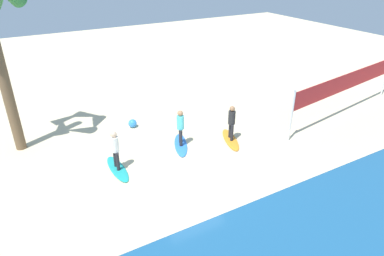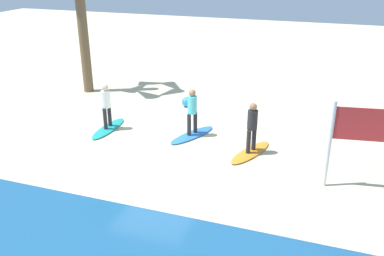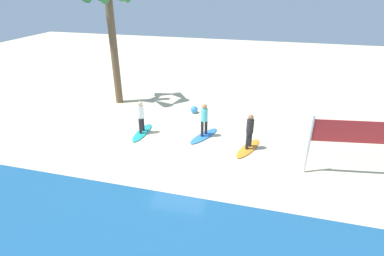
{
  "view_description": "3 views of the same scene",
  "coord_description": "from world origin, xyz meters",
  "px_view_note": "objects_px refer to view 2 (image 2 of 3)",
  "views": [
    {
      "loc": [
        5.49,
        10.15,
        7.77
      ],
      "look_at": [
        -0.75,
        -0.88,
        1.27
      ],
      "focal_mm": 32.01,
      "sensor_mm": 36.0,
      "label": 1
    },
    {
      "loc": [
        -5.08,
        11.0,
        6.0
      ],
      "look_at": [
        -1.25,
        -0.06,
        1.07
      ],
      "focal_mm": 38.99,
      "sensor_mm": 36.0,
      "label": 2
    },
    {
      "loc": [
        -3.51,
        11.32,
        6.94
      ],
      "look_at": [
        -0.46,
        -0.23,
        1.16
      ],
      "focal_mm": 28.35,
      "sensor_mm": 36.0,
      "label": 3
    }
  ],
  "objects_px": {
    "surfer_teal": "(106,103)",
    "beach_ball": "(187,102)",
    "surfboard_orange": "(251,152)",
    "surfer_orange": "(252,124)",
    "surfboard_teal": "(108,128)",
    "surfer_blue": "(192,109)",
    "surfboard_blue": "(192,135)"
  },
  "relations": [
    {
      "from": "surfer_teal",
      "to": "surfboard_teal",
      "type": "bearing_deg",
      "value": -153.43
    },
    {
      "from": "surfboard_teal",
      "to": "surfer_blue",
      "type": "bearing_deg",
      "value": 98.12
    },
    {
      "from": "surfer_teal",
      "to": "surfboard_orange",
      "type": "bearing_deg",
      "value": 177.22
    },
    {
      "from": "surfer_teal",
      "to": "beach_ball",
      "type": "xyz_separation_m",
      "value": [
        -1.89,
        -3.27,
        -0.83
      ]
    },
    {
      "from": "surfboard_orange",
      "to": "beach_ball",
      "type": "bearing_deg",
      "value": -115.07
    },
    {
      "from": "surfboard_teal",
      "to": "surfer_teal",
      "type": "height_order",
      "value": "surfer_teal"
    },
    {
      "from": "surfboard_orange",
      "to": "surfboard_blue",
      "type": "xyz_separation_m",
      "value": [
        2.24,
        -0.71,
        0.0
      ]
    },
    {
      "from": "surfer_orange",
      "to": "surfer_blue",
      "type": "height_order",
      "value": "same"
    },
    {
      "from": "surfboard_teal",
      "to": "surfer_teal",
      "type": "xyz_separation_m",
      "value": [
        0.0,
        0.0,
        0.99
      ]
    },
    {
      "from": "surfboard_blue",
      "to": "surfer_blue",
      "type": "height_order",
      "value": "surfer_blue"
    },
    {
      "from": "surfer_orange",
      "to": "surfboard_teal",
      "type": "xyz_separation_m",
      "value": [
        5.35,
        -0.26,
        -0.99
      ]
    },
    {
      "from": "surfer_orange",
      "to": "surfer_blue",
      "type": "distance_m",
      "value": 2.35
    },
    {
      "from": "surfer_orange",
      "to": "surfboard_teal",
      "type": "bearing_deg",
      "value": -2.78
    },
    {
      "from": "surfboard_blue",
      "to": "beach_ball",
      "type": "xyz_separation_m",
      "value": [
        1.22,
        -2.82,
        0.16
      ]
    },
    {
      "from": "surfer_teal",
      "to": "surfer_blue",
      "type": "bearing_deg",
      "value": -171.83
    },
    {
      "from": "surfer_orange",
      "to": "surfboard_teal",
      "type": "distance_m",
      "value": 5.45
    },
    {
      "from": "surfboard_blue",
      "to": "surfboard_orange",
      "type": "bearing_deg",
      "value": 96.06
    },
    {
      "from": "surfer_teal",
      "to": "beach_ball",
      "type": "relative_size",
      "value": 3.92
    },
    {
      "from": "surfboard_orange",
      "to": "beach_ball",
      "type": "height_order",
      "value": "beach_ball"
    },
    {
      "from": "surfer_blue",
      "to": "beach_ball",
      "type": "distance_m",
      "value": 3.18
    },
    {
      "from": "surfer_blue",
      "to": "beach_ball",
      "type": "bearing_deg",
      "value": -66.55
    },
    {
      "from": "surfer_orange",
      "to": "surfer_blue",
      "type": "xyz_separation_m",
      "value": [
        2.24,
        -0.71,
        0.0
      ]
    },
    {
      "from": "surfer_orange",
      "to": "surfboard_teal",
      "type": "relative_size",
      "value": 0.78
    },
    {
      "from": "surfer_orange",
      "to": "beach_ball",
      "type": "relative_size",
      "value": 3.92
    },
    {
      "from": "surfer_blue",
      "to": "surfer_orange",
      "type": "bearing_deg",
      "value": 162.49
    },
    {
      "from": "beach_ball",
      "to": "surfboard_orange",
      "type": "bearing_deg",
      "value": 134.49
    },
    {
      "from": "surfer_teal",
      "to": "beach_ball",
      "type": "distance_m",
      "value": 3.86
    },
    {
      "from": "surfer_orange",
      "to": "surfer_teal",
      "type": "relative_size",
      "value": 1.0
    },
    {
      "from": "surfboard_orange",
      "to": "surfer_teal",
      "type": "bearing_deg",
      "value": -72.34
    },
    {
      "from": "surfboard_orange",
      "to": "surfboard_blue",
      "type": "relative_size",
      "value": 1.0
    },
    {
      "from": "surfboard_orange",
      "to": "surfer_blue",
      "type": "xyz_separation_m",
      "value": [
        2.24,
        -0.71,
        0.99
      ]
    },
    {
      "from": "surfboard_orange",
      "to": "surfboard_blue",
      "type": "bearing_deg",
      "value": -87.07
    }
  ]
}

